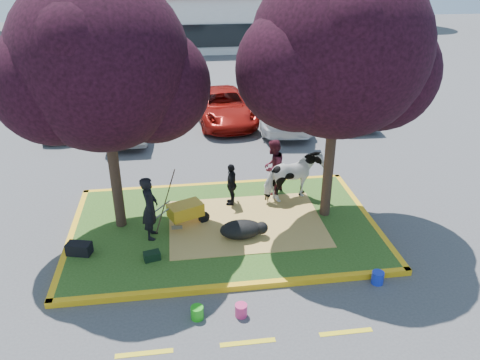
{
  "coord_description": "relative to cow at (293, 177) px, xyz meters",
  "views": [
    {
      "loc": [
        -1.1,
        -10.93,
        6.89
      ],
      "look_at": [
        0.5,
        0.5,
        1.24
      ],
      "focal_mm": 35.0,
      "sensor_mm": 36.0,
      "label": 1
    }
  ],
  "objects": [
    {
      "name": "ground",
      "position": [
        -2.19,
        -1.16,
        -0.9
      ],
      "size": [
        90.0,
        90.0,
        0.0
      ],
      "primitive_type": "plane",
      "color": "#424244",
      "rests_on": "ground"
    },
    {
      "name": "median_island",
      "position": [
        -2.19,
        -1.16,
        -0.82
      ],
      "size": [
        8.0,
        5.0,
        0.15
      ],
      "primitive_type": "cube",
      "color": "#294B17",
      "rests_on": "ground"
    },
    {
      "name": "curb_near",
      "position": [
        -2.19,
        -3.74,
        -0.82
      ],
      "size": [
        8.3,
        0.16,
        0.15
      ],
      "primitive_type": "cube",
      "color": "yellow",
      "rests_on": "ground"
    },
    {
      "name": "curb_far",
      "position": [
        -2.19,
        1.42,
        -0.82
      ],
      "size": [
        8.3,
        0.16,
        0.15
      ],
      "primitive_type": "cube",
      "color": "yellow",
      "rests_on": "ground"
    },
    {
      "name": "curb_left",
      "position": [
        -6.27,
        -1.16,
        -0.82
      ],
      "size": [
        0.16,
        5.3,
        0.15
      ],
      "primitive_type": "cube",
      "color": "yellow",
      "rests_on": "ground"
    },
    {
      "name": "curb_right",
      "position": [
        1.89,
        -1.16,
        -0.82
      ],
      "size": [
        0.16,
        5.3,
        0.15
      ],
      "primitive_type": "cube",
      "color": "yellow",
      "rests_on": "ground"
    },
    {
      "name": "straw_bedding",
      "position": [
        -1.59,
        -1.16,
        -0.74
      ],
      "size": [
        4.2,
        3.0,
        0.01
      ],
      "primitive_type": "cube",
      "color": "tan",
      "rests_on": "median_island"
    },
    {
      "name": "tree_purple_left",
      "position": [
        -4.97,
        -0.78,
        3.46
      ],
      "size": [
        5.06,
        4.2,
        6.51
      ],
      "color": "black",
      "rests_on": "median_island"
    },
    {
      "name": "tree_purple_right",
      "position": [
        0.73,
        -0.98,
        3.66
      ],
      "size": [
        5.3,
        4.4,
        6.82
      ],
      "color": "black",
      "rests_on": "median_island"
    },
    {
      "name": "fire_lane_stripe_a",
      "position": [
        -4.19,
        -5.36,
        -0.89
      ],
      "size": [
        1.1,
        0.12,
        0.01
      ],
      "primitive_type": "cube",
      "color": "yellow",
      "rests_on": "ground"
    },
    {
      "name": "fire_lane_stripe_b",
      "position": [
        -2.19,
        -5.36,
        -0.89
      ],
      "size": [
        1.1,
        0.12,
        0.01
      ],
      "primitive_type": "cube",
      "color": "yellow",
      "rests_on": "ground"
    },
    {
      "name": "fire_lane_stripe_c",
      "position": [
        -0.19,
        -5.36,
        -0.89
      ],
      "size": [
        1.1,
        0.12,
        0.01
      ],
      "primitive_type": "cube",
      "color": "yellow",
      "rests_on": "ground"
    },
    {
      "name": "retail_building",
      "position": [
        -0.19,
        26.83,
        1.35
      ],
      "size": [
        20.4,
        8.4,
        4.4
      ],
      "color": "silver",
      "rests_on": "ground"
    },
    {
      "name": "cow",
      "position": [
        0.0,
        0.0,
        0.0
      ],
      "size": [
        1.94,
        1.36,
        1.49
      ],
      "primitive_type": "imported",
      "rotation": [
        0.0,
        0.0,
        1.92
      ],
      "color": "white",
      "rests_on": "median_island"
    },
    {
      "name": "calf",
      "position": [
        -1.82,
        -1.85,
        -0.51
      ],
      "size": [
        1.26,
        1.0,
        0.48
      ],
      "primitive_type": "ellipsoid",
      "rotation": [
        0.0,
        0.0,
        0.38
      ],
      "color": "black",
      "rests_on": "median_island"
    },
    {
      "name": "handler",
      "position": [
        -4.13,
        -1.48,
        0.11
      ],
      "size": [
        0.48,
        0.67,
        1.71
      ],
      "primitive_type": "imported",
      "rotation": [
        0.0,
        0.0,
        1.46
      ],
      "color": "black",
      "rests_on": "median_island"
    },
    {
      "name": "visitor_a",
      "position": [
        -0.51,
        0.53,
        0.12
      ],
      "size": [
        1.02,
        1.06,
        1.73
      ],
      "primitive_type": "imported",
      "rotation": [
        0.0,
        0.0,
        -2.18
      ],
      "color": "#491521",
      "rests_on": "median_island"
    },
    {
      "name": "visitor_b",
      "position": [
        -1.85,
        -0.01,
        -0.1
      ],
      "size": [
        0.49,
        0.81,
        1.29
      ],
      "primitive_type": "imported",
      "rotation": [
        0.0,
        0.0,
        -1.82
      ],
      "color": "black",
      "rests_on": "median_island"
    },
    {
      "name": "wheelbarrow",
      "position": [
        -3.21,
        -0.97,
        -0.33
      ],
      "size": [
        1.61,
        0.85,
        0.61
      ],
      "rotation": [
        0.0,
        0.0,
        0.4
      ],
      "color": "black",
      "rests_on": "median_island"
    },
    {
      "name": "gear_bag_dark",
      "position": [
        -5.89,
        -2.03,
        -0.6
      ],
      "size": [
        0.65,
        0.47,
        0.3
      ],
      "primitive_type": "cube",
      "rotation": [
        0.0,
        0.0,
        -0.27
      ],
      "color": "black",
      "rests_on": "median_island"
    },
    {
      "name": "gear_bag_green",
      "position": [
        -4.1,
        -2.52,
        -0.64
      ],
      "size": [
        0.44,
        0.33,
        0.21
      ],
      "primitive_type": "cube",
      "rotation": [
        0.0,
        0.0,
        0.25
      ],
      "color": "black",
      "rests_on": "median_island"
    },
    {
      "name": "bucket_green",
      "position": [
        -3.13,
        -4.54,
        -0.75
      ],
      "size": [
        0.3,
        0.3,
        0.29
      ],
      "primitive_type": "cylinder",
      "rotation": [
        0.0,
        0.0,
        0.1
      ],
      "color": "green",
      "rests_on": "ground"
    },
    {
      "name": "bucket_pink",
      "position": [
        -2.21,
        -4.59,
        -0.76
      ],
      "size": [
        0.26,
        0.26,
        0.28
      ],
      "primitive_type": "cylinder",
      "rotation": [
        0.0,
        0.0,
        0.0
      ],
      "color": "#CE2D6C",
      "rests_on": "ground"
    },
    {
      "name": "bucket_blue",
      "position": [
        1.05,
        -3.96,
        -0.75
      ],
      "size": [
        0.36,
        0.36,
        0.3
      ],
      "primitive_type": "cylinder",
      "rotation": [
        0.0,
        0.0,
        -0.36
      ],
      "color": "#1932CA",
      "rests_on": "ground"
    },
    {
      "name": "car_black",
      "position": [
        -8.01,
        7.57,
        -0.25
      ],
      "size": [
        1.7,
        3.87,
        1.29
      ],
      "primitive_type": "imported",
      "rotation": [
        0.0,
        0.0,
        0.05
      ],
      "color": "black",
      "rests_on": "ground"
    },
    {
      "name": "car_silver",
      "position": [
        -5.28,
        6.72,
        -0.14
      ],
      "size": [
        1.61,
        4.59,
        1.51
      ],
      "primitive_type": "imported",
      "rotation": [
        0.0,
        0.0,
        3.14
      ],
      "color": "gray",
      "rests_on": "ground"
    },
    {
      "name": "car_red",
      "position": [
        -1.28,
        7.92,
        -0.18
      ],
      "size": [
        2.92,
        5.35,
        1.42
      ],
      "primitive_type": "imported",
      "rotation": [
        0.0,
        0.0,
        0.11
      ],
      "color": "maroon",
      "rests_on": "ground"
    },
    {
      "name": "car_white",
      "position": [
        1.29,
        7.01,
        -0.13
      ],
      "size": [
        2.8,
        5.49,
        1.53
      ],
      "primitive_type": "imported",
      "rotation": [
        0.0,
        0.0,
        3.01
      ],
      "color": "white",
      "rests_on": "ground"
    },
    {
      "name": "car_grey",
      "position": [
        4.39,
        7.37,
        -0.17
      ],
      "size": [
        1.73,
        4.5,
        1.46
      ],
      "primitive_type": "imported",
      "rotation": [
        0.0,
        0.0,
        -0.04
      ],
      "color": "slate",
      "rests_on": "ground"
    }
  ]
}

